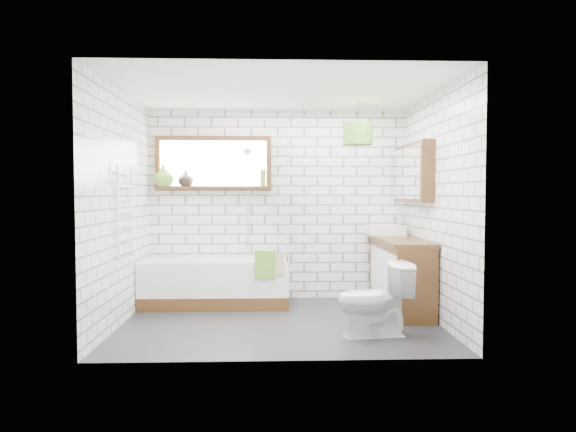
{
  "coord_description": "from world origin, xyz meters",
  "views": [
    {
      "loc": [
        -0.11,
        -5.54,
        1.41
      ],
      "look_at": [
        0.1,
        0.25,
        1.15
      ],
      "focal_mm": 32.0,
      "sensor_mm": 36.0,
      "label": 1
    }
  ],
  "objects_px": {
    "vanity": "(400,274)",
    "basin": "(386,230)",
    "bathtub": "(216,282)",
    "toilet": "(374,299)",
    "pendant": "(358,134)"
  },
  "relations": [
    {
      "from": "bathtub",
      "to": "basin",
      "type": "xyz_separation_m",
      "value": [
        2.18,
        0.13,
        0.64
      ]
    },
    {
      "from": "vanity",
      "to": "toilet",
      "type": "height_order",
      "value": "vanity"
    },
    {
      "from": "bathtub",
      "to": "pendant",
      "type": "xyz_separation_m",
      "value": [
        1.71,
        -0.45,
        1.81
      ]
    },
    {
      "from": "toilet",
      "to": "pendant",
      "type": "height_order",
      "value": "pendant"
    },
    {
      "from": "pendant",
      "to": "basin",
      "type": "bearing_deg",
      "value": 51.06
    },
    {
      "from": "basin",
      "to": "pendant",
      "type": "relative_size",
      "value": 1.3
    },
    {
      "from": "vanity",
      "to": "basin",
      "type": "distance_m",
      "value": 0.71
    },
    {
      "from": "vanity",
      "to": "toilet",
      "type": "distance_m",
      "value": 1.24
    },
    {
      "from": "bathtub",
      "to": "toilet",
      "type": "relative_size",
      "value": 2.48
    },
    {
      "from": "pendant",
      "to": "toilet",
      "type": "bearing_deg",
      "value": -90.53
    },
    {
      "from": "bathtub",
      "to": "toilet",
      "type": "height_order",
      "value": "toilet"
    },
    {
      "from": "basin",
      "to": "pendant",
      "type": "xyz_separation_m",
      "value": [
        -0.47,
        -0.59,
        1.17
      ]
    },
    {
      "from": "basin",
      "to": "toilet",
      "type": "height_order",
      "value": "basin"
    },
    {
      "from": "vanity",
      "to": "pendant",
      "type": "relative_size",
      "value": 4.41
    },
    {
      "from": "vanity",
      "to": "basin",
      "type": "height_order",
      "value": "basin"
    }
  ]
}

